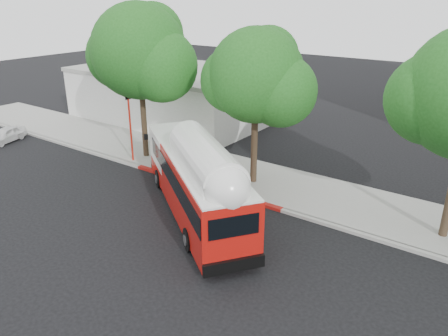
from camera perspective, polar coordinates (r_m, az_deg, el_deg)
The scene contains 10 objects.
ground at distance 20.08m, azimuth -2.91°, elevation -8.33°, with size 120.00×120.00×0.00m, color black.
sidewalk at distance 24.89m, azimuth 6.40°, elevation -2.00°, with size 60.00×5.00×0.15m, color gray.
curb_strip at distance 22.85m, azimuth 3.17°, elevation -4.16°, with size 60.00×0.30×0.15m, color gray.
red_curb_segment at distance 24.42m, azimuth -2.78°, elevation -2.35°, with size 10.00×0.32×0.16m, color maroon.
street_tree_left at distance 27.44m, azimuth -10.21°, elevation 14.24°, with size 6.67×5.80×9.74m.
street_tree_mid at distance 23.08m, azimuth 5.15°, elevation 11.34°, with size 5.75×5.00×8.62m.
low_commercial_bldg at distance 37.94m, azimuth -6.54°, elevation 9.65°, with size 16.20×10.20×4.25m.
transit_bus at distance 20.91m, azimuth -3.76°, elevation -1.95°, with size 10.93×8.75×3.56m.
parked_car at distance 35.48m, azimuth -26.64°, elevation 3.90°, with size 3.19×1.29×1.09m, color silver.
signal_pole at distance 27.92m, azimuth -12.11°, elevation 5.03°, with size 0.12×0.41×4.35m.
Camera 1 is at (10.89, -13.51, 10.09)m, focal length 35.00 mm.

